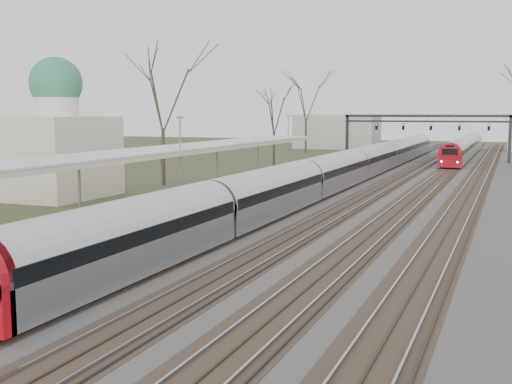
% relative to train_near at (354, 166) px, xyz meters
% --- Properties ---
extents(track_bed, '(24.00, 160.00, 0.22)m').
position_rel_train_near_xyz_m(track_bed, '(2.76, -2.32, -1.42)').
color(track_bed, '#474442').
rests_on(track_bed, ground).
extents(platform, '(3.50, 69.00, 1.00)m').
position_rel_train_near_xyz_m(platform, '(-6.55, -19.82, -0.98)').
color(platform, '#9E9B93').
rests_on(platform, ground).
extents(canopy, '(4.10, 50.00, 3.11)m').
position_rel_train_near_xyz_m(canopy, '(-6.55, -24.34, 2.45)').
color(canopy, slate).
rests_on(canopy, platform).
extents(dome_building, '(10.00, 8.00, 10.30)m').
position_rel_train_near_xyz_m(dome_building, '(-19.21, -19.32, 2.24)').
color(dome_building, beige).
rests_on(dome_building, ground).
extents(signal_gantry, '(21.00, 0.59, 6.08)m').
position_rel_train_near_xyz_m(signal_gantry, '(2.79, 27.66, 3.43)').
color(signal_gantry, black).
rests_on(signal_gantry, ground).
extents(tree_west_far, '(5.50, 5.50, 11.33)m').
position_rel_train_near_xyz_m(tree_west_far, '(-14.50, -9.32, 6.54)').
color(tree_west_far, '#2D231C').
rests_on(tree_west_far, ground).
extents(train_near, '(2.62, 90.21, 3.05)m').
position_rel_train_near_xyz_m(train_near, '(0.00, 0.00, 0.00)').
color(train_near, '#A7AAB1').
rests_on(train_near, ground).
extents(train_far, '(2.62, 45.21, 3.05)m').
position_rel_train_near_xyz_m(train_far, '(7.00, 38.04, 0.00)').
color(train_far, '#A7AAB1').
rests_on(train_far, ground).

